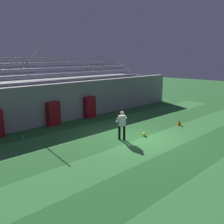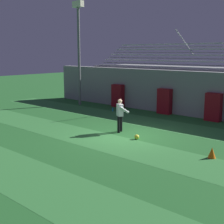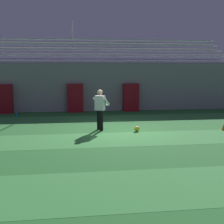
{
  "view_description": "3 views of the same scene",
  "coord_description": "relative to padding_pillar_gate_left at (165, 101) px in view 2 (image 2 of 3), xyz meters",
  "views": [
    {
      "loc": [
        -11.36,
        -9.23,
        4.67
      ],
      "look_at": [
        -1.15,
        0.78,
        1.62
      ],
      "focal_mm": 42.0,
      "sensor_mm": 36.0,
      "label": 1
    },
    {
      "loc": [
        9.02,
        -11.23,
        3.93
      ],
      "look_at": [
        -1.2,
        0.31,
        0.98
      ],
      "focal_mm": 50.0,
      "sensor_mm": 36.0,
      "label": 2
    },
    {
      "loc": [
        -1.99,
        -12.2,
        2.51
      ],
      "look_at": [
        -0.35,
        -0.31,
        0.84
      ],
      "focal_mm": 50.0,
      "sensor_mm": 36.0,
      "label": 3
    }
  ],
  "objects": [
    {
      "name": "ground_plane",
      "position": [
        1.65,
        -5.95,
        -0.82
      ],
      "size": [
        80.0,
        80.0,
        0.0
      ],
      "primitive_type": "plane",
      "color": "#236028"
    },
    {
      "name": "floodlight_pole",
      "position": [
        -6.89,
        -1.1,
        4.03
      ],
      "size": [
        0.9,
        0.36,
        7.6
      ],
      "color": "slate",
      "rests_on": "ground"
    },
    {
      "name": "padding_pillar_gate_left",
      "position": [
        0.0,
        0.0,
        0.0
      ],
      "size": [
        0.92,
        0.44,
        1.63
      ],
      "primitive_type": "cube",
      "color": "maroon",
      "rests_on": "ground"
    },
    {
      "name": "turf_stripe_far",
      "position": [
        1.65,
        -2.71,
        -0.81
      ],
      "size": [
        28.0,
        2.31,
        0.01
      ],
      "primitive_type": "cube",
      "color": "#337A38",
      "rests_on": "ground"
    },
    {
      "name": "soccer_ball",
      "position": [
        2.34,
        -6.06,
        -0.71
      ],
      "size": [
        0.22,
        0.22,
        0.22
      ],
      "primitive_type": "sphere",
      "color": "yellow",
      "rests_on": "ground"
    },
    {
      "name": "turf_stripe_mid",
      "position": [
        1.65,
        -7.33,
        -0.81
      ],
      "size": [
        28.0,
        2.31,
        0.01
      ],
      "primitive_type": "cube",
      "color": "#337A38",
      "rests_on": "ground"
    },
    {
      "name": "traffic_cone",
      "position": [
        6.03,
        -6.25,
        -0.61
      ],
      "size": [
        0.3,
        0.3,
        0.42
      ],
      "primitive_type": "cone",
      "color": "orange",
      "rests_on": "ground"
    },
    {
      "name": "padding_pillar_gate_right",
      "position": [
        3.29,
        0.0,
        0.0
      ],
      "size": [
        0.92,
        0.44,
        1.63
      ],
      "primitive_type": "cube",
      "color": "maroon",
      "rests_on": "ground"
    },
    {
      "name": "back_wall",
      "position": [
        1.65,
        0.55,
        0.58
      ],
      "size": [
        24.0,
        0.6,
        2.8
      ],
      "primitive_type": "cube",
      "color": "gray",
      "rests_on": "ground"
    },
    {
      "name": "padding_pillar_far_left",
      "position": [
        -3.98,
        0.0,
        0.0
      ],
      "size": [
        0.92,
        0.44,
        1.63
      ],
      "primitive_type": "cube",
      "color": "maroon",
      "rests_on": "ground"
    },
    {
      "name": "bleacher_stand",
      "position": [
        1.65,
        2.89,
        0.69
      ],
      "size": [
        18.0,
        4.05,
        5.43
      ],
      "color": "gray",
      "rests_on": "ground"
    },
    {
      "name": "goalkeeper",
      "position": [
        0.9,
        -5.54,
        0.14
      ],
      "size": [
        0.73,
        0.71,
        1.67
      ],
      "color": "black",
      "rests_on": "ground"
    },
    {
      "name": "water_bottle",
      "position": [
        -3.09,
        -1.58,
        -0.7
      ],
      "size": [
        0.07,
        0.07,
        0.24
      ],
      "primitive_type": "cylinder",
      "color": "#1E8CD8",
      "rests_on": "ground"
    },
    {
      "name": "turf_stripe_near",
      "position": [
        1.65,
        -11.95,
        -0.81
      ],
      "size": [
        28.0,
        2.31,
        0.01
      ],
      "primitive_type": "cube",
      "color": "#337A38",
      "rests_on": "ground"
    }
  ]
}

